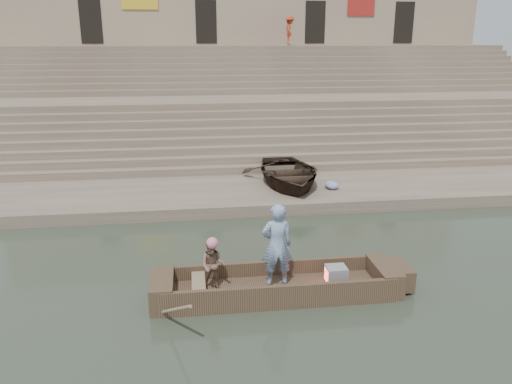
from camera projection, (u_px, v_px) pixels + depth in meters
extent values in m
plane|color=#262F23|center=(349.00, 309.00, 10.85)|extent=(120.00, 120.00, 0.00)
cube|color=#82725D|center=(282.00, 193.00, 18.38)|extent=(32.00, 4.00, 0.40)
cube|color=#82725D|center=(255.00, 126.00, 25.13)|extent=(32.00, 3.00, 2.80)
cube|color=#82725D|center=(241.00, 89.00, 31.41)|extent=(32.00, 3.00, 5.20)
cube|color=#82725D|center=(272.00, 173.00, 20.47)|extent=(32.00, 0.50, 0.70)
cube|color=#82725D|center=(270.00, 166.00, 20.89)|extent=(32.00, 0.50, 1.00)
cube|color=#82725D|center=(269.00, 160.00, 21.32)|extent=(32.00, 0.50, 1.30)
cube|color=#82725D|center=(267.00, 154.00, 21.75)|extent=(32.00, 0.50, 1.60)
cube|color=#82725D|center=(265.00, 148.00, 22.18)|extent=(32.00, 0.50, 1.90)
cube|color=#82725D|center=(263.00, 143.00, 22.61)|extent=(32.00, 0.50, 2.20)
cube|color=#82725D|center=(262.00, 137.00, 23.04)|extent=(32.00, 0.50, 2.50)
cube|color=#82725D|center=(260.00, 132.00, 23.47)|extent=(32.00, 0.50, 2.80)
cube|color=#82725D|center=(251.00, 118.00, 26.75)|extent=(32.00, 0.50, 3.10)
cube|color=#82725D|center=(250.00, 114.00, 27.18)|extent=(32.00, 0.50, 3.40)
cube|color=#82725D|center=(249.00, 110.00, 27.61)|extent=(32.00, 0.50, 3.70)
cube|color=#82725D|center=(248.00, 106.00, 28.04)|extent=(32.00, 0.50, 4.00)
cube|color=#82725D|center=(247.00, 102.00, 28.47)|extent=(32.00, 0.50, 4.30)
cube|color=#82725D|center=(246.00, 98.00, 28.90)|extent=(32.00, 0.50, 4.60)
cube|color=#82725D|center=(245.00, 95.00, 29.33)|extent=(32.00, 0.50, 4.90)
cube|color=#82725D|center=(244.00, 91.00, 29.76)|extent=(32.00, 0.50, 5.20)
cube|color=#9E886B|center=(234.00, 38.00, 34.32)|extent=(32.00, 5.00, 11.20)
cube|color=black|center=(91.00, 21.00, 30.57)|extent=(1.30, 0.18, 2.60)
cube|color=black|center=(206.00, 22.00, 31.46)|extent=(1.30, 0.18, 2.60)
cube|color=black|center=(315.00, 22.00, 32.34)|extent=(1.30, 0.18, 2.60)
cube|color=black|center=(404.00, 23.00, 33.10)|extent=(1.30, 0.18, 2.60)
cube|color=maroon|center=(361.00, 6.00, 32.36)|extent=(1.80, 0.10, 1.20)
cube|color=brown|center=(276.00, 291.00, 11.42)|extent=(5.00, 1.30, 0.22)
cube|color=brown|center=(281.00, 297.00, 10.78)|extent=(5.20, 0.12, 0.56)
cube|color=brown|center=(272.00, 272.00, 11.96)|extent=(5.20, 0.12, 0.56)
cube|color=brown|center=(162.00, 290.00, 11.04)|extent=(0.50, 1.30, 0.60)
cube|color=brown|center=(384.00, 276.00, 11.69)|extent=(0.50, 1.30, 0.60)
cube|color=brown|center=(401.00, 275.00, 11.73)|extent=(0.35, 0.90, 0.50)
cube|color=#937A5B|center=(199.00, 284.00, 11.11)|extent=(0.30, 1.20, 0.08)
cylinder|color=#937A5B|center=(168.00, 311.00, 10.21)|extent=(1.03, 2.10, 1.36)
sphere|color=pink|center=(212.00, 243.00, 10.93)|extent=(0.26, 0.26, 0.26)
imported|color=#224D82|center=(277.00, 245.00, 11.21)|extent=(0.72, 0.49, 1.94)
imported|color=#267255|center=(213.00, 265.00, 11.09)|extent=(0.66, 0.56, 1.18)
cube|color=gray|center=(336.00, 275.00, 11.50)|extent=(0.46, 0.42, 0.40)
cube|color=#E5593F|center=(327.00, 275.00, 11.48)|extent=(0.04, 0.34, 0.32)
imported|color=#2D2116|center=(288.00, 173.00, 18.54)|extent=(3.15, 4.35, 0.89)
imported|color=#A3321B|center=(290.00, 31.00, 30.85)|extent=(0.74, 1.17, 1.72)
ellipsoid|color=#3F5999|center=(333.00, 186.00, 18.06)|extent=(0.44, 0.44, 0.26)
ellipsoid|color=#3F5999|center=(331.00, 185.00, 18.18)|extent=(0.44, 0.44, 0.26)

